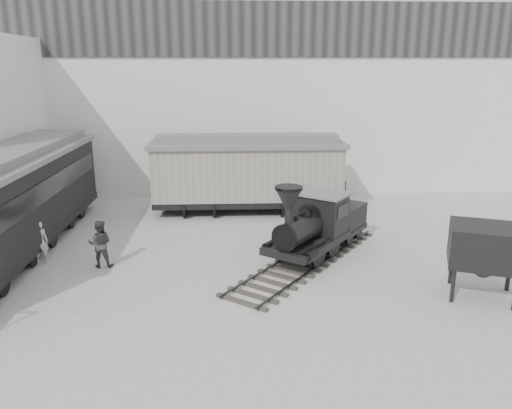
{
  "coord_description": "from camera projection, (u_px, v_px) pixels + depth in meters",
  "views": [
    {
      "loc": [
        -0.71,
        -15.46,
        7.52
      ],
      "look_at": [
        0.32,
        4.4,
        2.0
      ],
      "focal_mm": 35.0,
      "sensor_mm": 36.0,
      "label": 1
    }
  ],
  "objects": [
    {
      "name": "visitor_a",
      "position": [
        40.0,
        242.0,
        19.53
      ],
      "size": [
        0.74,
        0.61,
        1.75
      ],
      "primitive_type": "imported",
      "rotation": [
        0.0,
        0.0,
        3.47
      ],
      "color": "#ADADAD",
      "rests_on": "ground"
    },
    {
      "name": "ground",
      "position": [
        253.0,
        296.0,
        16.92
      ],
      "size": [
        90.0,
        90.0,
        0.0
      ],
      "primitive_type": "plane",
      "color": "#9E9E9B"
    },
    {
      "name": "boxcar",
      "position": [
        247.0,
        172.0,
        26.24
      ],
      "size": [
        10.12,
        3.2,
        4.14
      ],
      "rotation": [
        0.0,
        0.0,
        -0.0
      ],
      "color": "black",
      "rests_on": "ground"
    },
    {
      "name": "locomotive",
      "position": [
        316.0,
        228.0,
        20.14
      ],
      "size": [
        7.24,
        8.64,
        3.29
      ],
      "rotation": [
        0.0,
        0.0,
        -0.65
      ],
      "color": "black",
      "rests_on": "ground"
    },
    {
      "name": "north_wall",
      "position": [
        242.0,
        100.0,
        29.86
      ],
      "size": [
        34.0,
        2.51,
        11.0
      ],
      "color": "silver",
      "rests_on": "ground"
    },
    {
      "name": "visitor_b",
      "position": [
        100.0,
        244.0,
        19.18
      ],
      "size": [
        0.91,
        0.72,
        1.87
      ],
      "primitive_type": "imported",
      "rotation": [
        0.0,
        0.0,
        3.15
      ],
      "color": "#343436",
      "rests_on": "ground"
    },
    {
      "name": "passenger_coach",
      "position": [
        13.0,
        201.0,
        20.37
      ],
      "size": [
        3.36,
        15.0,
        4.01
      ],
      "rotation": [
        0.0,
        0.0,
        -0.01
      ],
      "color": "black",
      "rests_on": "ground"
    },
    {
      "name": "coal_hopper",
      "position": [
        485.0,
        251.0,
        16.5
      ],
      "size": [
        2.8,
        2.57,
        2.48
      ],
      "rotation": [
        0.0,
        0.0,
        -0.38
      ],
      "color": "black",
      "rests_on": "ground"
    }
  ]
}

